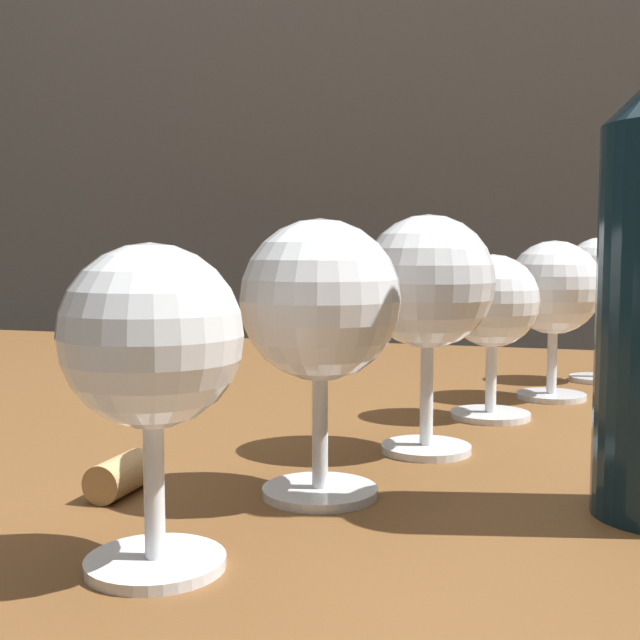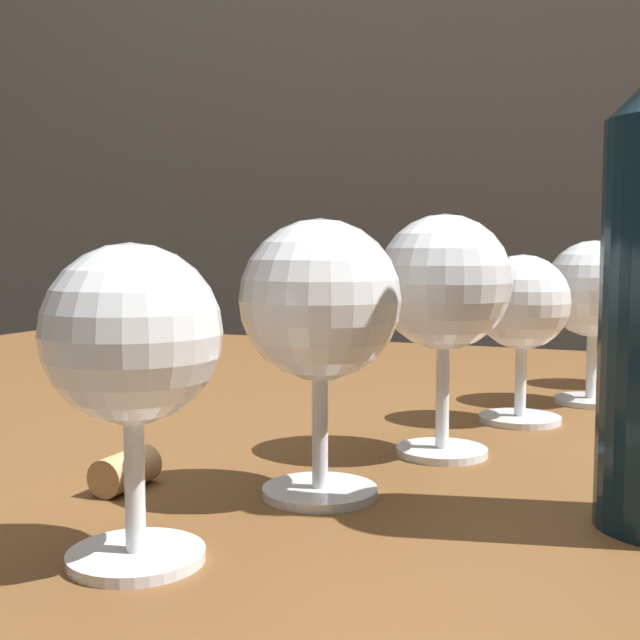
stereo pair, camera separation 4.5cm
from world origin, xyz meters
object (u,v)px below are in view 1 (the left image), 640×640
Objects in this scene: wine_glass_pinot at (428,285)px; wine_glass_chardonnay at (554,291)px; wine_glass_rose at (320,306)px; wine_glass_merlot at (492,307)px; wine_glass_empty at (601,278)px; wine_glass_white at (152,345)px; cork at (127,477)px.

wine_glass_pinot is 1.11× the size of wine_glass_chardonnay.
wine_glass_rose is 1.07× the size of wine_glass_chardonnay.
wine_glass_chardonnay is at bearing 71.18° from wine_glass_rose.
wine_glass_merlot is at bearing 75.43° from wine_glass_pinot.
wine_glass_rose is at bearing -108.82° from wine_glass_chardonnay.
wine_glass_empty is (0.12, 0.35, -0.01)m from wine_glass_pinot.
wine_glass_chardonnay is (0.12, 0.35, -0.01)m from wine_glass_rose.
wine_glass_chardonnay is at bearing 71.49° from wine_glass_white.
wine_glass_white is at bearing -53.86° from cork.
wine_glass_rose is 0.49m from wine_glass_empty.
wine_glass_merlot is 3.18× the size of cork.
wine_glass_merlot is at bearing 56.85° from cork.
wine_glass_empty is 0.57m from cork.
cork is (-0.14, -0.15, -0.10)m from wine_glass_pinot.
cork is at bearing 126.14° from wine_glass_white.
wine_glass_pinot is 0.13m from wine_glass_merlot.
wine_glass_pinot is (0.04, 0.12, 0.01)m from wine_glass_rose.
wine_glass_empty is (0.20, 0.58, 0.01)m from wine_glass_white.
wine_glass_white reaches higher than cork.
wine_glass_white is 0.49m from wine_glass_chardonnay.
wine_glass_chardonnay reaches higher than wine_glass_white.
wine_glass_pinot is at bearing 45.63° from cork.
wine_glass_pinot reaches higher than wine_glass_empty.
wine_glass_chardonnay is at bearing 67.10° from wine_glass_merlot.
wine_glass_pinot is at bearing -104.57° from wine_glass_merlot.
wine_glass_rose is 0.12m from wine_glass_pinot.
wine_glass_chardonnay is (0.05, 0.11, 0.01)m from wine_glass_merlot.
wine_glass_chardonnay is 0.45m from cork.
wine_glass_empty is at bearing 68.22° from wine_glass_merlot.
wine_glass_merlot is at bearing 72.87° from wine_glass_white.
wine_glass_rose is 0.96× the size of wine_glass_pinot.
wine_glass_pinot reaches higher than wine_glass_rose.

